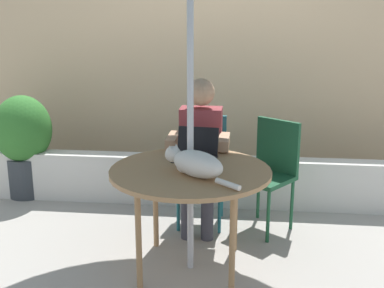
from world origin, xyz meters
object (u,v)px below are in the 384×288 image
(person_seated, at_px, (200,146))
(potted_plant_near_fence, at_px, (24,139))
(cat, at_px, (195,164))
(chair_empty, at_px, (270,165))
(patio_table, at_px, (190,177))
(chair_occupied, at_px, (202,160))
(laptop, at_px, (196,150))

(person_seated, distance_m, potted_plant_near_fence, 1.86)
(cat, bearing_deg, person_seated, 93.03)
(chair_empty, xyz_separation_m, cat, (-0.53, -0.90, 0.28))
(chair_empty, distance_m, person_seated, 0.60)
(patio_table, relative_size, chair_occupied, 1.21)
(patio_table, height_order, chair_occupied, chair_occupied)
(person_seated, bearing_deg, cat, -86.97)
(patio_table, xyz_separation_m, cat, (0.04, -0.13, 0.14))
(person_seated, relative_size, cat, 2.39)
(laptop, bearing_deg, cat, -85.70)
(patio_table, relative_size, potted_plant_near_fence, 1.11)
(person_seated, bearing_deg, potted_plant_near_fence, 162.33)
(chair_occupied, xyz_separation_m, person_seated, (0.00, -0.16, 0.17))
(chair_occupied, bearing_deg, patio_table, -90.00)
(chair_occupied, relative_size, laptop, 2.78)
(chair_empty, relative_size, potted_plant_near_fence, 0.91)
(patio_table, bearing_deg, potted_plant_near_fence, 144.58)
(chair_occupied, relative_size, potted_plant_near_fence, 0.91)
(potted_plant_near_fence, bearing_deg, laptop, -28.98)
(chair_occupied, bearing_deg, cat, -87.45)
(chair_occupied, height_order, chair_empty, same)
(chair_occupied, distance_m, cat, 1.02)
(chair_occupied, bearing_deg, chair_empty, -8.17)
(laptop, bearing_deg, chair_empty, 41.63)
(patio_table, bearing_deg, chair_occupied, 90.00)
(chair_empty, height_order, person_seated, person_seated)
(chair_occupied, distance_m, person_seated, 0.23)
(patio_table, distance_m, chair_empty, 0.97)
(chair_occupied, bearing_deg, potted_plant_near_fence, 167.12)
(patio_table, bearing_deg, person_seated, 90.00)
(patio_table, relative_size, cat, 2.10)
(person_seated, bearing_deg, chair_occupied, 90.00)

